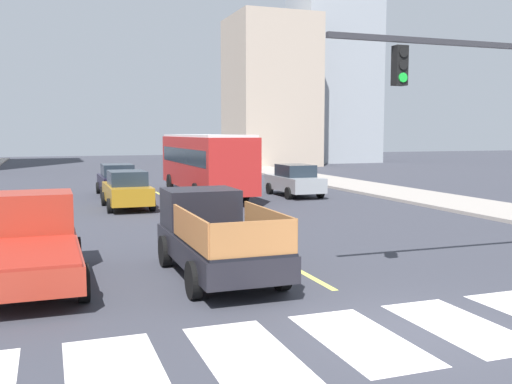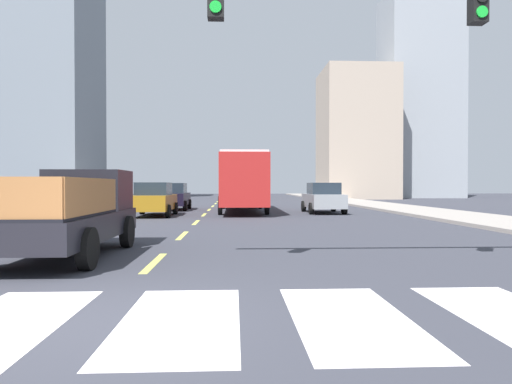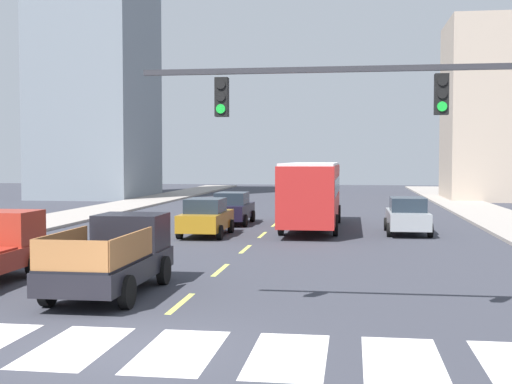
% 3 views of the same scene
% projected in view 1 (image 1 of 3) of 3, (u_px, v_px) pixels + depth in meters
% --- Properties ---
extents(ground_plane, '(160.00, 160.00, 0.00)m').
position_uv_depth(ground_plane, '(411.00, 332.00, 9.98)').
color(ground_plane, '#34363F').
extents(sidewalk_right, '(4.00, 110.00, 0.15)m').
position_uv_depth(sidewalk_right, '(412.00, 195.00, 31.04)').
color(sidewalk_right, gray).
rests_on(sidewalk_right, ground).
extents(crosswalk_stripe_2, '(1.38, 2.97, 0.01)m').
position_uv_depth(crosswalk_stripe_2, '(115.00, 373.00, 8.29)').
color(crosswalk_stripe_2, silver).
rests_on(crosswalk_stripe_2, ground).
extents(crosswalk_stripe_3, '(1.38, 2.97, 0.01)m').
position_uv_depth(crosswalk_stripe_3, '(247.00, 354.00, 8.97)').
color(crosswalk_stripe_3, silver).
rests_on(crosswalk_stripe_3, ground).
extents(crosswalk_stripe_4, '(1.38, 2.97, 0.01)m').
position_uv_depth(crosswalk_stripe_4, '(360.00, 339.00, 9.64)').
color(crosswalk_stripe_4, silver).
rests_on(crosswalk_stripe_4, ground).
extents(crosswalk_stripe_5, '(1.38, 2.97, 0.01)m').
position_uv_depth(crosswalk_stripe_5, '(459.00, 325.00, 10.32)').
color(crosswalk_stripe_5, silver).
rests_on(crosswalk_stripe_5, ground).
extents(lane_dash_0, '(0.16, 2.40, 0.01)m').
position_uv_depth(lane_dash_0, '(312.00, 278.00, 13.73)').
color(lane_dash_0, '#D1D456').
rests_on(lane_dash_0, ground).
extents(lane_dash_1, '(0.16, 2.40, 0.01)m').
position_uv_depth(lane_dash_1, '(245.00, 241.00, 18.41)').
color(lane_dash_1, '#D1D456').
rests_on(lane_dash_1, ground).
extents(lane_dash_2, '(0.16, 2.40, 0.01)m').
position_uv_depth(lane_dash_2, '(205.00, 219.00, 23.09)').
color(lane_dash_2, '#D1D456').
rests_on(lane_dash_2, ground).
extents(lane_dash_3, '(0.16, 2.40, 0.01)m').
position_uv_depth(lane_dash_3, '(178.00, 204.00, 27.76)').
color(lane_dash_3, '#D1D456').
rests_on(lane_dash_3, ground).
extents(lane_dash_4, '(0.16, 2.40, 0.01)m').
position_uv_depth(lane_dash_4, '(159.00, 194.00, 32.44)').
color(lane_dash_4, '#D1D456').
rests_on(lane_dash_4, ground).
extents(lane_dash_5, '(0.16, 2.40, 0.01)m').
position_uv_depth(lane_dash_5, '(145.00, 186.00, 37.12)').
color(lane_dash_5, '#D1D456').
rests_on(lane_dash_5, ground).
extents(lane_dash_6, '(0.16, 2.40, 0.01)m').
position_uv_depth(lane_dash_6, '(134.00, 180.00, 41.80)').
color(lane_dash_6, '#D1D456').
rests_on(lane_dash_6, ground).
extents(lane_dash_7, '(0.16, 2.40, 0.01)m').
position_uv_depth(lane_dash_7, '(125.00, 175.00, 46.48)').
color(lane_dash_7, '#D1D456').
rests_on(lane_dash_7, ground).
extents(pickup_stakebed, '(2.18, 5.20, 1.96)m').
position_uv_depth(pickup_stakebed, '(213.00, 235.00, 14.08)').
color(pickup_stakebed, black).
rests_on(pickup_stakebed, ground).
extents(pickup_dark, '(2.18, 5.20, 1.96)m').
position_uv_depth(pickup_dark, '(33.00, 242.00, 13.27)').
color(pickup_dark, '#9F2D1F').
rests_on(pickup_dark, ground).
extents(city_bus, '(2.72, 10.80, 3.32)m').
position_uv_depth(city_bus, '(205.00, 160.00, 31.02)').
color(city_bus, '#AE2220').
rests_on(city_bus, ground).
extents(sedan_near_right, '(2.02, 4.40, 1.72)m').
position_uv_depth(sedan_near_right, '(294.00, 180.00, 31.19)').
color(sedan_near_right, gray).
rests_on(sedan_near_right, ground).
extents(sedan_mid, '(2.02, 4.40, 1.72)m').
position_uv_depth(sedan_mid, '(127.00, 190.00, 26.12)').
color(sedan_mid, '#9C6C17').
rests_on(sedan_mid, ground).
extents(sedan_near_left, '(2.02, 4.40, 1.72)m').
position_uv_depth(sedan_near_left, '(117.00, 180.00, 31.51)').
color(sedan_near_left, black).
rests_on(sedan_near_left, ground).
extents(block_mid_left, '(8.26, 8.38, 15.24)m').
position_uv_depth(block_mid_left, '(271.00, 92.00, 59.90)').
color(block_mid_left, '#B29E8C').
rests_on(block_mid_left, ground).
extents(block_mid_right, '(9.17, 7.09, 25.89)m').
position_uv_depth(block_mid_right, '(334.00, 49.00, 66.10)').
color(block_mid_right, '#9298A0').
rests_on(block_mid_right, ground).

